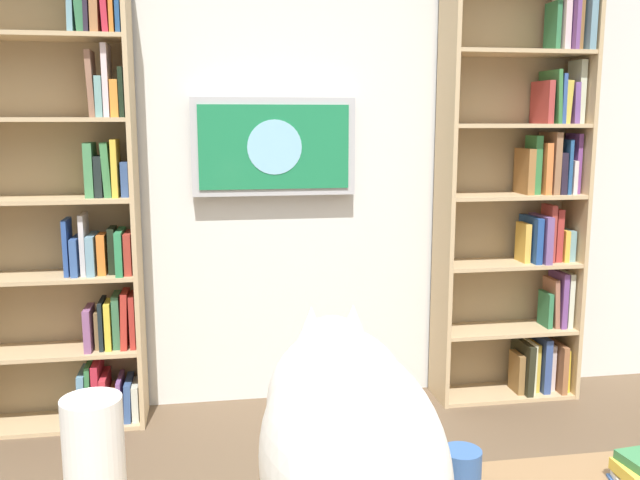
{
  "coord_description": "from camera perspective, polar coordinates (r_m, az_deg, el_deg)",
  "views": [
    {
      "loc": [
        0.42,
        1.34,
        1.49
      ],
      "look_at": [
        0.01,
        -1.12,
        1.06
      ],
      "focal_mm": 38.6,
      "sensor_mm": 36.0,
      "label": 1
    }
  ],
  "objects": [
    {
      "name": "coffee_mug",
      "position": [
        1.47,
        11.61,
        -18.38
      ],
      "size": [
        0.08,
        0.08,
        0.1
      ],
      "primitive_type": "cylinder",
      "color": "#335999",
      "rests_on": "desk"
    },
    {
      "name": "wall_back",
      "position": [
        3.6,
        -2.7,
        7.64
      ],
      "size": [
        4.52,
        0.06,
        2.7
      ],
      "primitive_type": "cube",
      "color": "silver",
      "rests_on": "ground"
    },
    {
      "name": "cat",
      "position": [
        1.21,
        2.24,
        -16.37
      ],
      "size": [
        0.31,
        0.64,
        0.4
      ],
      "color": "white",
      "rests_on": "desk"
    },
    {
      "name": "bookshelf_left",
      "position": [
        3.81,
        16.69,
        3.14
      ],
      "size": [
        0.76,
        0.28,
        2.2
      ],
      "color": "tan",
      "rests_on": "ground"
    },
    {
      "name": "paper_towel_roll",
      "position": [
        1.38,
        -18.19,
        -17.07
      ],
      "size": [
        0.11,
        0.11,
        0.25
      ],
      "primitive_type": "cylinder",
      "color": "white",
      "rests_on": "desk"
    },
    {
      "name": "bookshelf_right",
      "position": [
        3.49,
        -20.0,
        2.44
      ],
      "size": [
        0.82,
        0.28,
        2.25
      ],
      "color": "tan",
      "rests_on": "ground"
    },
    {
      "name": "wall_mounted_tv",
      "position": [
        3.5,
        -3.84,
        7.71
      ],
      "size": [
        0.83,
        0.07,
        0.49
      ],
      "color": "#B7B7BC"
    }
  ]
}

